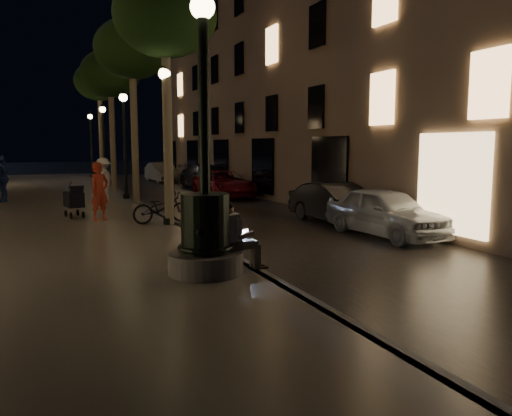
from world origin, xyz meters
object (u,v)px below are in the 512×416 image
lamp_curb_b (124,130)px  bicycle (162,208)px  seated_man_laptop (236,234)px  car_third (224,184)px  tree_near (165,18)px  lamp_curb_a (166,123)px  stroller (74,200)px  tree_second (132,50)px  car_fifth (162,172)px  lamp_curb_c (103,134)px  car_rear (206,177)px  tree_third (110,75)px  car_front (386,212)px  pedestrian_white (104,180)px  lamp_curb_d (91,136)px  fountain_lamppost (205,220)px  car_second (337,203)px  pedestrian_blue (2,179)px  tree_far (99,82)px  pedestrian_red (100,191)px

lamp_curb_b → bicycle: (-0.10, -7.66, -2.56)m
seated_man_laptop → car_third: (4.94, 14.59, -0.24)m
tree_near → lamp_curb_a: 3.00m
lamp_curb_b → car_third: 5.52m
stroller → seated_man_laptop: bearing=-85.9°
tree_near → tree_second: bearing=89.5°
stroller → car_fifth: (6.81, 17.29, -0.11)m
lamp_curb_c → bicycle: (-0.10, -15.66, -2.56)m
seated_man_laptop → bicycle: 6.35m
lamp_curb_b → car_rear: bearing=45.4°
tree_third → car_third: (4.85, -3.41, -5.48)m
car_front → pedestrian_white: pedestrian_white is taller
lamp_curb_d → car_front: (5.50, -27.32, -2.53)m
pedestrian_white → fountain_lamppost: bearing=34.7°
tree_third → car_second: (5.50, -12.78, -5.47)m
lamp_curb_b → pedestrian_blue: size_ratio=2.45×
lamp_curb_c → seated_man_laptop: bearing=-90.2°
tree_second → car_front: bearing=-59.9°
car_second → lamp_curb_b: bearing=118.8°
stroller → car_third: stroller is taller
lamp_curb_c → car_rear: size_ratio=0.97×
tree_third → car_front: size_ratio=1.75×
lamp_curb_b → tree_near: bearing=-89.6°
bicycle → tree_third: bearing=-6.0°
tree_far → car_second: (5.42, -18.78, -5.76)m
tree_near → pedestrian_red: tree_near is taller
lamp_curb_a → car_third: 10.20m
tree_far → car_third: (4.77, -9.41, -5.77)m
fountain_lamppost → tree_third: 18.68m
tree_third → tree_far: bearing=89.2°
car_third → stroller: bearing=-139.8°
pedestrian_blue → car_second: bearing=21.9°
lamp_curb_c → car_rear: (5.50, -2.43, -2.52)m
lamp_curb_d → car_rear: lamp_curb_d is taller
pedestrian_white → tree_near: bearing=41.9°
pedestrian_white → stroller: bearing=15.4°
lamp_curb_c → lamp_curb_a: bearing=-90.0°
tree_far → pedestrian_red: tree_far is taller
car_rear → pedestrian_blue: 11.58m
pedestrian_red → pedestrian_blue: pedestrian_blue is taller
tree_near → stroller: 6.57m
car_third → tree_near: bearing=-117.9°
lamp_curb_a → car_fifth: size_ratio=1.16×
fountain_lamppost → tree_near: size_ratio=0.71×
tree_far → tree_second: bearing=-89.9°
car_third → tree_far: bearing=118.1°
fountain_lamppost → seated_man_laptop: fountain_lamppost is taller
car_front → car_second: bearing=86.7°
tree_second → stroller: bearing=-127.9°
fountain_lamppost → pedestrian_red: size_ratio=2.81×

